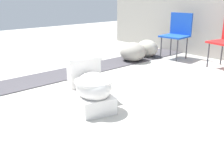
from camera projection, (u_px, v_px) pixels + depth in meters
The scene contains 6 objects.
ground_plane at pixel (105, 103), 2.91m from camera, with size 14.00×14.00×0.00m, color #A8A59E.
gravel_strip at pixel (79, 71), 4.12m from camera, with size 0.56×8.00×0.01m, color #423F44.
toilet at pixel (91, 87), 2.76m from camera, with size 0.71×0.53×0.52m.
folding_chair_left at pixel (178, 31), 4.87m from camera, with size 0.48×0.48×0.83m.
boulder_near at pixel (133, 52), 4.71m from camera, with size 0.47×0.46×0.34m, color gray.
boulder_far at pixel (147, 48), 5.05m from camera, with size 0.41×0.38×0.33m, color #ADA899.
Camera 1 is at (2.08, -1.70, 1.15)m, focal length 42.00 mm.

